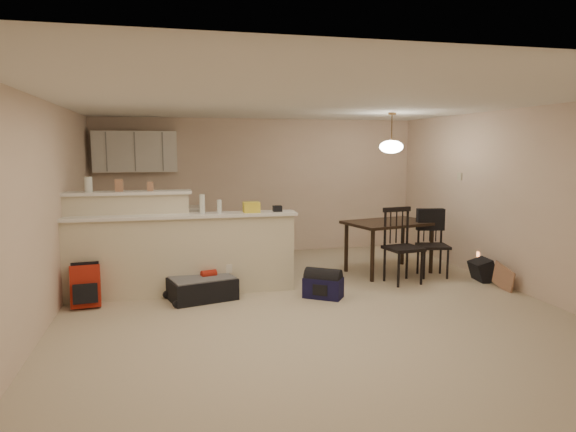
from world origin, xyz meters
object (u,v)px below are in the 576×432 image
object	(u,v)px
dining_table	(389,228)
dining_chair_near	(403,246)
pendant_lamp	(391,146)
suitcase	(202,289)
navy_duffel	(323,288)
black_daypack	(482,270)
dining_chair_far	(433,244)
red_backpack	(86,286)

from	to	relation	value
dining_table	dining_chair_near	distance (m)	0.67
dining_table	pendant_lamp	world-z (taller)	pendant_lamp
dining_chair_near	suitcase	distance (m)	2.94
dining_chair_near	navy_duffel	world-z (taller)	dining_chair_near
black_daypack	dining_table	bearing A→B (deg)	61.20
dining_chair_far	navy_duffel	size ratio (longest dim) A/B	2.03
navy_duffel	suitcase	bearing A→B (deg)	-156.41
black_daypack	navy_duffel	bearing A→B (deg)	102.81
dining_table	navy_duffel	xyz separation A→B (m)	(-1.42, -1.10, -0.58)
black_daypack	dining_chair_far	bearing A→B (deg)	61.79
dining_chair_far	suitcase	bearing A→B (deg)	-161.85
dining_chair_far	navy_duffel	bearing A→B (deg)	-148.77
dining_chair_near	dining_chair_far	distance (m)	0.67
suitcase	black_daypack	world-z (taller)	black_daypack
red_backpack	navy_duffel	size ratio (longest dim) A/B	1.06
dining_table	navy_duffel	bearing A→B (deg)	-155.85
dining_chair_far	navy_duffel	xyz separation A→B (m)	(-1.97, -0.70, -0.37)
suitcase	navy_duffel	xyz separation A→B (m)	(1.56, -0.30, -0.00)
dining_chair_far	navy_duffel	distance (m)	2.12
dining_table	red_backpack	distance (m)	4.50
dining_chair_far	black_daypack	size ratio (longest dim) A/B	2.86
dining_chair_far	black_daypack	world-z (taller)	dining_chair_far
dining_table	black_daypack	size ratio (longest dim) A/B	4.19
dining_chair_near	red_backpack	world-z (taller)	dining_chair_near
dining_table	navy_duffel	world-z (taller)	dining_table
suitcase	pendant_lamp	bearing A→B (deg)	-0.04
red_backpack	black_daypack	size ratio (longest dim) A/B	1.48
pendant_lamp	black_daypack	world-z (taller)	pendant_lamp
red_backpack	black_daypack	bearing A→B (deg)	-6.04
navy_duffel	dining_chair_far	bearing A→B (deg)	54.04
dining_chair_near	black_daypack	xyz separation A→B (m)	(1.21, -0.15, -0.39)
pendant_lamp	dining_table	bearing A→B (deg)	0.00
dining_chair_near	pendant_lamp	bearing A→B (deg)	76.04
pendant_lamp	suitcase	size ratio (longest dim) A/B	0.75
dining_chair_far	black_daypack	bearing A→B (deg)	-22.91
pendant_lamp	black_daypack	xyz separation A→B (m)	(1.15, -0.80, -1.83)
suitcase	black_daypack	size ratio (longest dim) A/B	2.33
navy_duffel	black_daypack	world-z (taller)	black_daypack
pendant_lamp	red_backpack	bearing A→B (deg)	-169.64
dining_table	pendant_lamp	bearing A→B (deg)	166.30
red_backpack	dining_chair_near	bearing A→B (deg)	-3.99
suitcase	red_backpack	world-z (taller)	red_backpack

